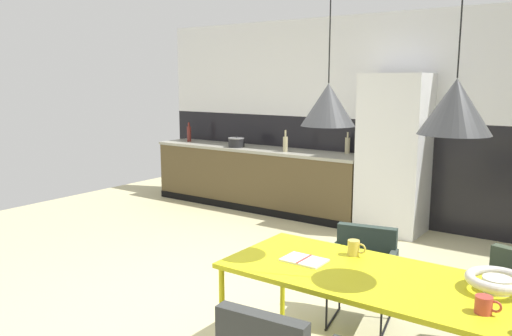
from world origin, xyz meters
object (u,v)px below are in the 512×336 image
(bottle_vinegar_dark, at_px, (285,144))
(bottle_spice_small, at_px, (347,145))
(armchair_by_stool, at_px, (363,262))
(pendant_lamp_over_table_far, at_px, (455,107))
(dining_table, at_px, (377,283))
(pendant_lamp_over_table_near, at_px, (328,105))
(refrigerator_column, at_px, (394,154))
(cooking_pot, at_px, (236,142))
(mug_tall_blue, at_px, (354,248))
(fruit_bowl, at_px, (497,281))
(mug_wide_latte, at_px, (484,305))
(open_book, at_px, (304,260))
(bottle_oil_tall, at_px, (189,133))

(bottle_vinegar_dark, relative_size, bottle_spice_small, 1.04)
(armchair_by_stool, relative_size, pendant_lamp_over_table_far, 0.69)
(dining_table, distance_m, bottle_vinegar_dark, 4.07)
(bottle_spice_small, xyz_separation_m, pendant_lamp_over_table_near, (1.48, -3.43, 0.70))
(refrigerator_column, relative_size, pendant_lamp_over_table_near, 1.83)
(dining_table, distance_m, cooking_pot, 4.65)
(mug_tall_blue, relative_size, bottle_vinegar_dark, 0.42)
(fruit_bowl, bearing_deg, mug_tall_blue, 174.56)
(mug_wide_latte, bearing_deg, mug_tall_blue, 155.05)
(open_book, height_order, pendant_lamp_over_table_far, pendant_lamp_over_table_far)
(fruit_bowl, height_order, bottle_spice_small, bottle_spice_small)
(fruit_bowl, xyz_separation_m, mug_wide_latte, (0.00, -0.32, -0.02))
(refrigerator_column, xyz_separation_m, cooking_pot, (-2.30, -0.12, -0.01))
(dining_table, distance_m, open_book, 0.47)
(cooking_pot, distance_m, pendant_lamp_over_table_far, 4.96)
(armchair_by_stool, bearing_deg, bottle_spice_small, -73.71)
(mug_wide_latte, bearing_deg, bottle_oil_tall, 146.07)
(refrigerator_column, relative_size, open_book, 7.26)
(dining_table, bearing_deg, fruit_bowl, 14.84)
(refrigerator_column, distance_m, pendant_lamp_over_table_near, 3.38)
(refrigerator_column, height_order, pendant_lamp_over_table_far, pendant_lamp_over_table_far)
(open_book, height_order, mug_wide_latte, mug_wide_latte)
(mug_wide_latte, height_order, mug_tall_blue, mug_tall_blue)
(open_book, relative_size, pendant_lamp_over_table_near, 0.25)
(bottle_vinegar_dark, xyz_separation_m, bottle_oil_tall, (-1.87, 0.13, 0.02))
(armchair_by_stool, relative_size, mug_wide_latte, 5.78)
(pendant_lamp_over_table_near, bearing_deg, cooking_pot, 134.76)
(armchair_by_stool, relative_size, cooking_pot, 3.05)
(mug_tall_blue, bearing_deg, mug_wide_latte, -24.95)
(refrigerator_column, xyz_separation_m, mug_tall_blue, (0.87, -3.01, -0.19))
(open_book, xyz_separation_m, pendant_lamp_over_table_near, (0.11, 0.07, 0.97))
(mug_wide_latte, relative_size, pendant_lamp_over_table_near, 0.12)
(open_book, bearing_deg, bottle_oil_tall, 140.59)
(mug_wide_latte, distance_m, mug_tall_blue, 0.96)
(mug_wide_latte, xyz_separation_m, pendant_lamp_over_table_near, (-0.97, 0.20, 0.93))
(refrigerator_column, height_order, open_book, refrigerator_column)
(mug_wide_latte, bearing_deg, bottle_vinegar_dark, 134.25)
(fruit_bowl, distance_m, pendant_lamp_over_table_near, 1.34)
(open_book, bearing_deg, cooking_pot, 133.12)
(refrigerator_column, xyz_separation_m, dining_table, (1.13, -3.25, -0.28))
(mug_tall_blue, bearing_deg, pendant_lamp_over_table_near, -117.53)
(bottle_oil_tall, bearing_deg, mug_tall_blue, -35.58)
(open_book, bearing_deg, dining_table, 3.73)
(armchair_by_stool, distance_m, pendant_lamp_over_table_far, 1.65)
(bottle_vinegar_dark, bearing_deg, armchair_by_stool, -47.14)
(open_book, bearing_deg, refrigerator_column, 101.32)
(armchair_by_stool, bearing_deg, mug_wide_latte, 125.84)
(bottle_vinegar_dark, height_order, bottle_oil_tall, bottle_oil_tall)
(mug_tall_blue, height_order, pendant_lamp_over_table_far, pendant_lamp_over_table_far)
(dining_table, distance_m, pendant_lamp_over_table_near, 1.08)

